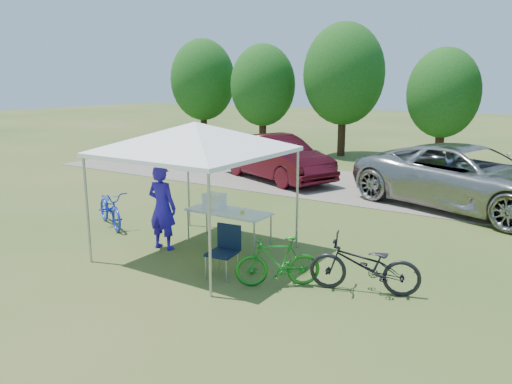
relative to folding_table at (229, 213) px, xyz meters
The scene contains 14 objects.
ground 1.13m from the folding_table, 101.19° to the right, with size 100.00×100.00×0.00m, color #2D5119.
gravel_strip 7.18m from the folding_table, 91.36° to the left, with size 24.00×5.00×0.02m, color gray.
canopy 2.12m from the folding_table, 101.19° to the right, with size 4.53×4.53×3.00m.
treeline 13.50m from the folding_table, 92.02° to the left, with size 24.89×4.28×6.30m.
folding_table is the anchor object (origin of this frame).
folding_chair 1.75m from the folding_table, 56.20° to the right, with size 0.54×0.55×0.95m.
cooler 0.44m from the folding_table, behind, with size 0.47×0.32×0.34m.
ice_cream_cup 0.40m from the folding_table, ahead, with size 0.09×0.09×0.07m, color gold.
cyclist 1.42m from the folding_table, 136.23° to the right, with size 0.66×0.43×1.81m, color #2817BC.
bike_blue 3.31m from the folding_table, behind, with size 0.60×1.72×0.90m, color #1731CC.
bike_green 2.46m from the folding_table, 33.89° to the right, with size 0.42×1.49×0.89m, color #1A771C.
bike_dark 3.50m from the folding_table, 13.44° to the right, with size 0.64×1.85×0.97m, color black.
minivan 7.12m from the folding_table, 57.96° to the left, with size 2.91×6.31×1.75m, color #A2A29D.
sedan 7.27m from the folding_table, 112.39° to the left, with size 1.68×4.82×1.59m, color #440B14.
Camera 1 is at (6.31, -7.58, 3.54)m, focal length 35.00 mm.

